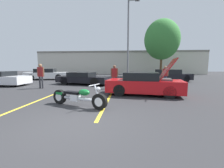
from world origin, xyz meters
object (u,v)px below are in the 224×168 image
object	(u,v)px
parked_car_mid_right_row	(83,78)
parked_car_left_row	(1,79)
motorcycle	(78,97)
spectator_midground	(41,74)
tree_background	(162,40)
light_pole	(129,37)
spectator_by_show_car	(165,74)
parked_car_mid_left_row	(47,74)
spectator_near_motorcycle	(114,75)
parked_car_right_row	(169,76)
show_car_hood_open	(144,84)

from	to	relation	value
parked_car_mid_right_row	parked_car_left_row	size ratio (longest dim) A/B	1.19
motorcycle	spectator_midground	xyz separation A→B (m)	(-4.18, 4.44, 0.68)
tree_background	parked_car_left_row	world-z (taller)	tree_background
light_pole	spectator_by_show_car	xyz separation A→B (m)	(2.95, -3.94, -3.71)
parked_car_mid_left_row	spectator_near_motorcycle	bearing A→B (deg)	-47.88
parked_car_right_row	parked_car_left_row	bearing A→B (deg)	173.96
light_pole	spectator_midground	size ratio (longest dim) A/B	4.84
parked_car_mid_right_row	tree_background	bearing A→B (deg)	63.14
light_pole	parked_car_mid_left_row	xyz separation A→B (m)	(-9.52, 0.19, -4.04)
light_pole	spectator_near_motorcycle	world-z (taller)	light_pole
parked_car_left_row	spectator_by_show_car	world-z (taller)	spectator_by_show_car
parked_car_mid_left_row	spectator_by_show_car	bearing A→B (deg)	-30.03
tree_background	parked_car_mid_left_row	xyz separation A→B (m)	(-14.50, -6.57, -4.84)
parked_car_mid_left_row	parked_car_left_row	world-z (taller)	parked_car_mid_left_row
show_car_hood_open	spectator_by_show_car	world-z (taller)	show_car_hood_open
parked_car_right_row	spectator_midground	world-z (taller)	spectator_midground
spectator_midground	spectator_by_show_car	bearing A→B (deg)	14.84
parked_car_mid_left_row	spectator_by_show_car	distance (m)	13.14
light_pole	parked_car_right_row	size ratio (longest dim) A/B	1.81
tree_background	spectator_by_show_car	size ratio (longest dim) A/B	5.24
tree_background	motorcycle	size ratio (longest dim) A/B	3.38
motorcycle	parked_car_mid_right_row	distance (m)	7.26
spectator_near_motorcycle	tree_background	bearing A→B (deg)	64.58
parked_car_right_row	motorcycle	bearing A→B (deg)	-144.64
parked_car_left_row	spectator_near_motorcycle	world-z (taller)	spectator_near_motorcycle
parked_car_mid_left_row	light_pole	bearing A→B (deg)	-12.84
parked_car_right_row	parked_car_mid_left_row	size ratio (longest dim) A/B	0.95
tree_background	parked_car_mid_right_row	distance (m)	14.71
show_car_hood_open	spectator_near_motorcycle	bearing A→B (deg)	139.84
show_car_hood_open	spectator_near_motorcycle	size ratio (longest dim) A/B	2.59
tree_background	spectator_midground	xyz separation A→B (m)	(-11.32, -13.16, -4.40)
light_pole	motorcycle	bearing A→B (deg)	-101.24
parked_car_mid_left_row	spectator_midground	distance (m)	7.33
spectator_near_motorcycle	spectator_by_show_car	size ratio (longest dim) A/B	1.04
parked_car_mid_left_row	spectator_midground	world-z (taller)	spectator_midground
parked_car_left_row	parked_car_right_row	bearing A→B (deg)	15.95
spectator_midground	show_car_hood_open	bearing A→B (deg)	-13.51
spectator_by_show_car	motorcycle	bearing A→B (deg)	-126.49
parked_car_right_row	parked_car_left_row	distance (m)	15.14
spectator_midground	spectator_near_motorcycle	bearing A→B (deg)	4.50
parked_car_mid_left_row	spectator_near_motorcycle	xyz separation A→B (m)	(8.44, -6.17, 0.37)
tree_background	spectator_near_motorcycle	bearing A→B (deg)	-115.42
parked_car_right_row	spectator_midground	bearing A→B (deg)	-174.96
parked_car_mid_right_row	spectator_near_motorcycle	distance (m)	3.65
parked_car_mid_right_row	spectator_by_show_car	xyz separation A→B (m)	(6.93, -0.12, 0.41)
spectator_by_show_car	light_pole	bearing A→B (deg)	126.80
parked_car_left_row	spectator_by_show_car	distance (m)	13.47
motorcycle	parked_car_left_row	world-z (taller)	parked_car_left_row
parked_car_mid_right_row	parked_car_mid_left_row	distance (m)	6.84
show_car_hood_open	parked_car_mid_right_row	bearing A→B (deg)	146.59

